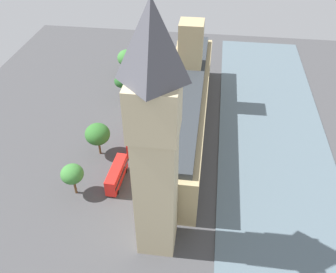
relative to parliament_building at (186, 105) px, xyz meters
The scene contains 17 objects.
ground_plane 7.88m from the parliament_building, 31.75° to the left, with size 137.89×137.89×0.00m, color #424244.
river_thames 25.90m from the parliament_building, behind, with size 29.67×124.10×0.25m, color slate.
parliament_building is the anchor object (origin of this frame).
clock_tower 43.58m from the parliament_building, 87.42° to the left, with size 8.09×8.09×50.16m.
car_yellow_cab_midblock 29.26m from the parliament_building, 58.76° to the right, with size 2.01×4.59×1.74m.
car_blue_far_end 21.50m from the parliament_building, 46.46° to the right, with size 1.92×4.59×1.74m.
car_white_near_tower 15.74m from the parliament_building, 30.64° to the right, with size 2.07×4.30×1.74m.
car_black_trailing 14.37m from the parliament_building, ahead, with size 1.92×4.43×1.74m.
double_decker_bus_leading 17.13m from the parliament_building, 43.34° to the left, with size 3.01×10.60×4.75m.
double_decker_bus_under_trees 28.61m from the parliament_building, 60.28° to the left, with size 3.08×10.61×4.75m.
pedestrian_kerbside 12.31m from the parliament_building, 32.36° to the right, with size 0.51×0.61×1.56m.
pedestrian_opposite_hall 12.78m from the parliament_building, 35.55° to the right, with size 0.64×0.54×1.66m.
plane_tree_by_river_gate 25.15m from the parliament_building, 31.33° to the right, with size 4.72×4.72×7.80m.
plane_tree_corner 36.92m from the parliament_building, 51.94° to the left, with size 5.17×5.17×8.28m.
plane_tree_slot_10 25.73m from the parliament_building, 35.12° to the left, with size 6.37×6.37×9.18m.
plane_tree_slot_11 36.11m from the parliament_building, 50.27° to the right, with size 6.56×6.56×9.26m.
street_lamp_slot_12 30.12m from the parliament_building, 43.10° to the right, with size 0.56×0.56×5.89m.
Camera 1 is at (-8.22, 81.81, 63.01)m, focal length 38.41 mm.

